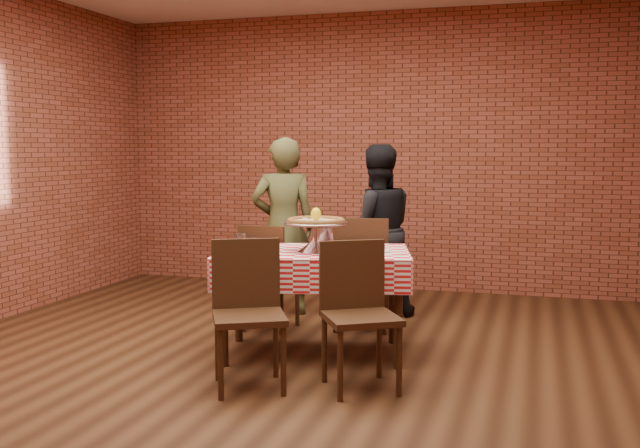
# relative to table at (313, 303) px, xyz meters

# --- Properties ---
(ground) EXTENTS (6.00, 6.00, 0.00)m
(ground) POSITION_rel_table_xyz_m (-0.18, -0.39, -0.38)
(ground) COLOR black
(ground) RESTS_ON ground
(back_wall) EXTENTS (5.50, 0.00, 5.50)m
(back_wall) POSITION_rel_table_xyz_m (-0.18, 2.61, 1.08)
(back_wall) COLOR brown
(back_wall) RESTS_ON ground
(table) EXTENTS (1.51, 1.11, 0.75)m
(table) POSITION_rel_table_xyz_m (0.00, 0.00, 0.00)
(table) COLOR #382010
(table) RESTS_ON ground
(tablecloth) EXTENTS (1.55, 1.16, 0.23)m
(tablecloth) POSITION_rel_table_xyz_m (0.00, 0.00, 0.27)
(tablecloth) COLOR red
(tablecloth) RESTS_ON table
(pizza_stand) EXTENTS (0.62, 0.62, 0.21)m
(pizza_stand) POSITION_rel_table_xyz_m (0.03, -0.03, 0.49)
(pizza_stand) COLOR silver
(pizza_stand) RESTS_ON tablecloth
(pizza) EXTENTS (0.55, 0.55, 0.03)m
(pizza) POSITION_rel_table_xyz_m (0.03, -0.03, 0.60)
(pizza) COLOR #CBBC8E
(pizza) RESTS_ON pizza_stand
(lemon) EXTENTS (0.10, 0.10, 0.09)m
(lemon) POSITION_rel_table_xyz_m (0.03, -0.03, 0.65)
(lemon) COLOR yellow
(lemon) RESTS_ON pizza
(water_glass_left) EXTENTS (0.09, 0.09, 0.11)m
(water_glass_left) POSITION_rel_table_xyz_m (-0.37, -0.24, 0.44)
(water_glass_left) COLOR white
(water_glass_left) RESTS_ON tablecloth
(water_glass_right) EXTENTS (0.09, 0.09, 0.11)m
(water_glass_right) POSITION_rel_table_xyz_m (-0.54, -0.04, 0.44)
(water_glass_right) COLOR white
(water_glass_right) RESTS_ON tablecloth
(side_plate) EXTENTS (0.21, 0.21, 0.01)m
(side_plate) POSITION_rel_table_xyz_m (0.47, 0.06, 0.39)
(side_plate) COLOR white
(side_plate) RESTS_ON tablecloth
(sweetener_packet_a) EXTENTS (0.06, 0.06, 0.00)m
(sweetener_packet_a) POSITION_rel_table_xyz_m (0.55, -0.01, 0.39)
(sweetener_packet_a) COLOR white
(sweetener_packet_a) RESTS_ON tablecloth
(sweetener_packet_b) EXTENTS (0.05, 0.04, 0.00)m
(sweetener_packet_b) POSITION_rel_table_xyz_m (0.64, 0.05, 0.39)
(sweetener_packet_b) COLOR white
(sweetener_packet_b) RESTS_ON tablecloth
(condiment_caddy) EXTENTS (0.12, 0.10, 0.15)m
(condiment_caddy) POSITION_rel_table_xyz_m (0.01, 0.32, 0.46)
(condiment_caddy) COLOR silver
(condiment_caddy) RESTS_ON tablecloth
(chair_near_left) EXTENTS (0.59, 0.59, 0.92)m
(chair_near_left) POSITION_rel_table_xyz_m (-0.15, -0.84, 0.08)
(chair_near_left) COLOR #382010
(chair_near_left) RESTS_ON ground
(chair_near_right) EXTENTS (0.59, 0.59, 0.91)m
(chair_near_right) POSITION_rel_table_xyz_m (0.51, -0.66, 0.08)
(chair_near_right) COLOR #382010
(chair_near_right) RESTS_ON ground
(chair_far_left) EXTENTS (0.42, 0.42, 0.88)m
(chair_far_left) POSITION_rel_table_xyz_m (-0.56, 0.61, 0.06)
(chair_far_left) COLOR #382010
(chair_far_left) RESTS_ON ground
(chair_far_right) EXTENTS (0.51, 0.51, 0.94)m
(chair_far_right) POSITION_rel_table_xyz_m (0.16, 0.86, 0.09)
(chair_far_right) COLOR #382010
(chair_far_right) RESTS_ON ground
(diner_olive) EXTENTS (0.68, 0.57, 1.59)m
(diner_olive) POSITION_rel_table_xyz_m (-0.64, 1.16, 0.42)
(diner_olive) COLOR #464825
(diner_olive) RESTS_ON ground
(diner_black) EXTENTS (0.92, 0.84, 1.52)m
(diner_black) POSITION_rel_table_xyz_m (0.16, 1.37, 0.39)
(diner_black) COLOR black
(diner_black) RESTS_ON ground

